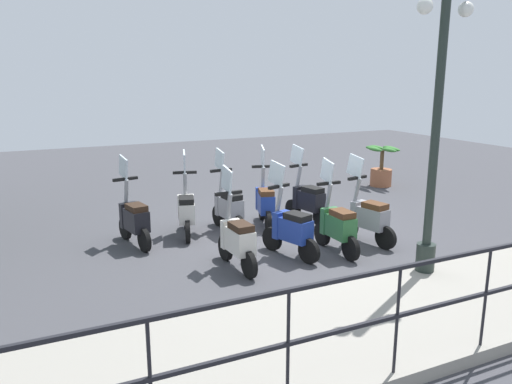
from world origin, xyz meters
name	(u,v)px	position (x,y,z in m)	size (l,w,h in m)	color
ground_plane	(286,241)	(0.00, 0.00, 0.00)	(28.00, 28.00, 0.00)	#424247
promenade_walkway	(409,310)	(-3.15, 0.00, 0.07)	(2.20, 20.00, 0.15)	gray
fence_railing	(488,278)	(-4.20, 0.00, 0.89)	(0.04, 16.03, 1.07)	black
lamp_post_near	(435,146)	(-2.40, -0.95, 1.95)	(0.26, 0.90, 4.08)	#232D28
potted_palm	(381,169)	(2.92, -4.47, 0.45)	(1.06, 0.66, 1.05)	#9E5B3D
scooter_near_0	(368,217)	(-0.72, -1.22, 0.48)	(1.22, 0.50, 1.54)	black
scooter_near_1	(337,225)	(-0.90, -0.45, 0.48)	(1.23, 0.44, 1.54)	black
scooter_near_2	(291,228)	(-0.74, 0.33, 0.48)	(1.20, 0.54, 1.54)	black
scooter_near_3	(237,239)	(-0.85, 1.31, 0.48)	(1.23, 0.44, 1.54)	black
scooter_far_0	(307,200)	(0.78, -0.90, 0.48)	(1.22, 0.49, 1.54)	black
scooter_far_1	(265,202)	(0.99, -0.06, 0.48)	(1.20, 0.55, 1.54)	black
scooter_far_2	(228,207)	(0.95, 0.72, 0.48)	(1.23, 0.44, 1.54)	black
scooter_far_3	(186,210)	(1.04, 1.51, 0.48)	(1.21, 0.53, 1.54)	black
scooter_far_4	(134,219)	(0.90, 2.49, 0.48)	(1.22, 0.48, 1.54)	black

